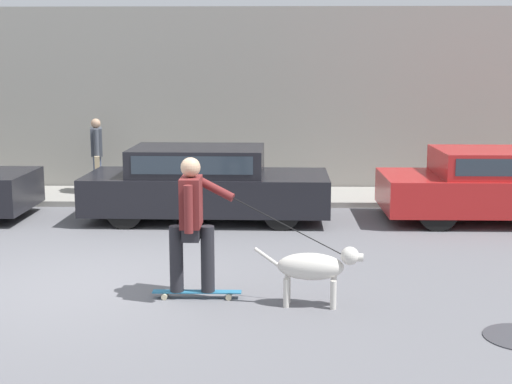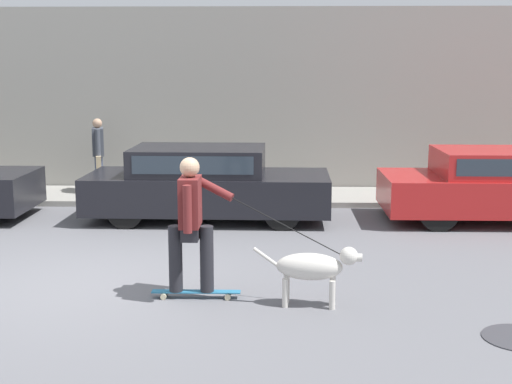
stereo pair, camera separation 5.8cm
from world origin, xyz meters
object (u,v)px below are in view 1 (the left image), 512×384
object	(u,v)px
parked_car_2	(502,186)
dog	(315,267)
skateboarder	(192,220)
pedestrian_with_bag	(97,153)
parked_car_1	(205,184)

from	to	relation	value
parked_car_2	dog	distance (m)	5.80
parked_car_2	skateboarder	world-z (taller)	skateboarder
dog	pedestrian_with_bag	size ratio (longest dim) A/B	0.81
parked_car_1	skateboarder	bearing A→B (deg)	-85.51
parked_car_2	skateboarder	distance (m)	6.60
parked_car_1	parked_car_2	distance (m)	5.21
dog	skateboarder	distance (m)	1.51
parked_car_2	skateboarder	bearing A→B (deg)	-138.47
parked_car_2	dog	xyz separation A→B (m)	(-3.55, -4.58, -0.16)
parked_car_2	pedestrian_with_bag	xyz separation A→B (m)	(-7.62, 2.06, 0.31)
parked_car_2	pedestrian_with_bag	size ratio (longest dim) A/B	2.78
parked_car_1	parked_car_2	world-z (taller)	parked_car_1
parked_car_1	pedestrian_with_bag	xyz separation A→B (m)	(-2.41, 2.06, 0.30)
parked_car_1	skateboarder	world-z (taller)	skateboarder
parked_car_1	pedestrian_with_bag	world-z (taller)	pedestrian_with_bag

